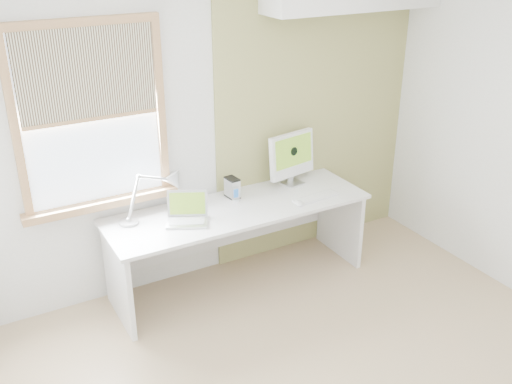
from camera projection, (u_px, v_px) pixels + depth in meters
room at (343, 210)px, 3.44m from camera, size 4.04×3.54×2.64m
accent_wall at (315, 112)px, 5.26m from camera, size 2.00×0.02×2.60m
window at (92, 119)px, 4.25m from camera, size 1.20×0.14×1.42m
desk at (235, 225)px, 4.91m from camera, size 2.20×0.70×0.73m
desk_lamp at (166, 187)px, 4.67m from camera, size 0.67×0.34×0.37m
laptop at (187, 214)px, 4.54m from camera, size 0.39×0.37×0.22m
phone_dock at (236, 197)px, 4.87m from camera, size 0.07×0.07×0.12m
external_drive at (232, 188)px, 4.92m from camera, size 0.10×0.14×0.18m
imac at (292, 156)px, 5.12m from camera, size 0.48×0.20×0.47m
keyboard at (316, 197)px, 4.93m from camera, size 0.43×0.15×0.02m
mouse at (299, 203)px, 4.80m from camera, size 0.09×0.12×0.03m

